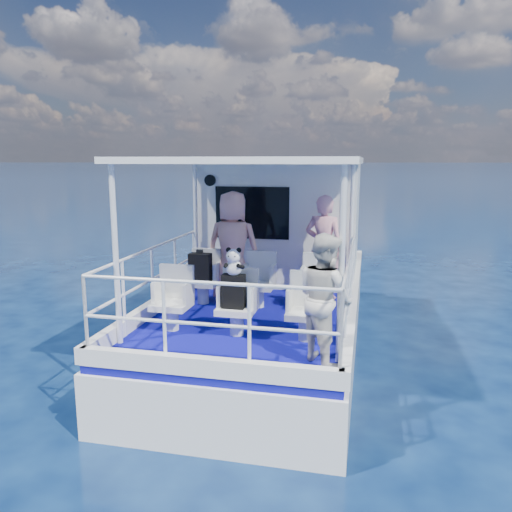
{
  "coord_description": "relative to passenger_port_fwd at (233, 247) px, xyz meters",
  "views": [
    {
      "loc": [
        1.6,
        -7.1,
        3.13
      ],
      "look_at": [
        0.1,
        -0.4,
        1.82
      ],
      "focal_mm": 35.0,
      "sensor_mm": 36.0,
      "label": 1
    }
  ],
  "objects": [
    {
      "name": "deck",
      "position": [
        0.47,
        0.56,
        -0.94
      ],
      "size": [
        2.9,
        6.9,
        0.1
      ],
      "primitive_type": "cube",
      "color": "#0A0877",
      "rests_on": "hull"
    },
    {
      "name": "ground",
      "position": [
        0.47,
        -0.44,
        -1.79
      ],
      "size": [
        2000.0,
        2000.0,
        0.0
      ],
      "primitive_type": "plane",
      "color": "#08183B",
      "rests_on": "ground"
    },
    {
      "name": "canopy",
      "position": [
        0.47,
        -0.64,
        1.35
      ],
      "size": [
        3.0,
        3.2,
        0.08
      ],
      "primitive_type": "cube",
      "color": "white",
      "rests_on": "cabin"
    },
    {
      "name": "backpack_center",
      "position": [
        0.44,
        -1.6,
        -0.29
      ],
      "size": [
        0.29,
        0.16,
        0.43
      ],
      "primitive_type": "cube",
      "color": "black",
      "rests_on": "seat_center_aft"
    },
    {
      "name": "seat_stbd_fwd",
      "position": [
        1.37,
        -0.24,
        -0.7
      ],
      "size": [
        0.48,
        0.46,
        0.38
      ],
      "primitive_type": "cube",
      "color": "silver",
      "rests_on": "deck"
    },
    {
      "name": "passenger_stbd_fwd",
      "position": [
        1.39,
        0.5,
        -0.03
      ],
      "size": [
        0.68,
        0.51,
        1.7
      ],
      "primitive_type": "imported",
      "rotation": [
        0.0,
        0.0,
        2.96
      ],
      "color": "pink",
      "rests_on": "deck"
    },
    {
      "name": "seat_port_aft",
      "position": [
        -0.43,
        -1.54,
        -0.7
      ],
      "size": [
        0.48,
        0.46,
        0.38
      ],
      "primitive_type": "cube",
      "color": "silver",
      "rests_on": "deck"
    },
    {
      "name": "seat_center_aft",
      "position": [
        0.47,
        -1.54,
        -0.7
      ],
      "size": [
        0.48,
        0.46,
        0.38
      ],
      "primitive_type": "cube",
      "color": "silver",
      "rests_on": "deck"
    },
    {
      "name": "passenger_port_fwd",
      "position": [
        0.0,
        0.0,
        0.0
      ],
      "size": [
        0.67,
        0.48,
        1.77
      ],
      "primitive_type": "imported",
      "rotation": [
        0.0,
        0.0,
        3.13
      ],
      "color": "#E09C91",
      "rests_on": "deck"
    },
    {
      "name": "cabin",
      "position": [
        0.47,
        1.86,
        0.21
      ],
      "size": [
        2.85,
        2.0,
        2.2
      ],
      "primitive_type": "cube",
      "color": "white",
      "rests_on": "deck"
    },
    {
      "name": "seat_center_fwd",
      "position": [
        0.47,
        -0.24,
        -0.7
      ],
      "size": [
        0.48,
        0.46,
        0.38
      ],
      "primitive_type": "cube",
      "color": "silver",
      "rests_on": "deck"
    },
    {
      "name": "canopy_posts",
      "position": [
        0.47,
        -0.69,
        0.21
      ],
      "size": [
        2.77,
        2.97,
        2.2
      ],
      "color": "white",
      "rests_on": "deck"
    },
    {
      "name": "hull",
      "position": [
        0.47,
        0.56,
        -1.79
      ],
      "size": [
        3.0,
        7.0,
        1.6
      ],
      "primitive_type": "cube",
      "color": "white",
      "rests_on": "ground"
    },
    {
      "name": "railings",
      "position": [
        0.47,
        -1.02,
        -0.39
      ],
      "size": [
        2.84,
        3.59,
        1.0
      ],
      "primitive_type": null,
      "color": "white",
      "rests_on": "deck"
    },
    {
      "name": "seat_port_fwd",
      "position": [
        -0.43,
        -0.24,
        -0.7
      ],
      "size": [
        0.48,
        0.46,
        0.38
      ],
      "primitive_type": "cube",
      "color": "silver",
      "rests_on": "deck"
    },
    {
      "name": "panda",
      "position": [
        0.45,
        -1.62,
        0.1
      ],
      "size": [
        0.23,
        0.19,
        0.35
      ],
      "primitive_type": null,
      "color": "silver",
      "rests_on": "backpack_center"
    },
    {
      "name": "seat_stbd_aft",
      "position": [
        1.37,
        -1.54,
        -0.7
      ],
      "size": [
        0.48,
        0.46,
        0.38
      ],
      "primitive_type": "cube",
      "color": "silver",
      "rests_on": "deck"
    },
    {
      "name": "passenger_stbd_aft",
      "position": [
        1.65,
        -2.15,
        -0.15
      ],
      "size": [
        0.88,
        0.9,
        1.46
      ],
      "primitive_type": "imported",
      "rotation": [
        0.0,
        0.0,
        2.25
      ],
      "color": "silver",
      "rests_on": "deck"
    },
    {
      "name": "compact_camera",
      "position": [
        -0.45,
        -0.31,
        -0.03
      ],
      "size": [
        0.1,
        0.06,
        0.06
      ],
      "primitive_type": "cube",
      "color": "black",
      "rests_on": "backpack_port"
    },
    {
      "name": "backpack_port",
      "position": [
        -0.44,
        -0.33,
        -0.29
      ],
      "size": [
        0.34,
        0.19,
        0.44
      ],
      "primitive_type": "cube",
      "color": "black",
      "rests_on": "seat_port_fwd"
    }
  ]
}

